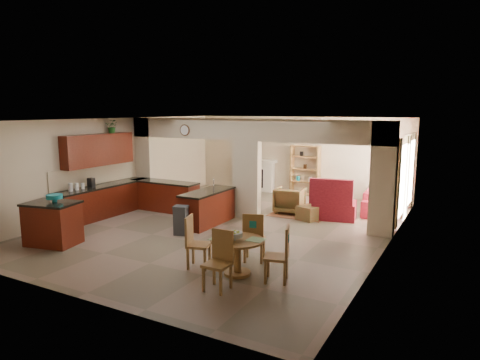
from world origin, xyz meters
The scene contains 39 objects.
floor centered at (0.00, 0.00, 0.00)m, with size 10.00×10.00×0.00m, color #786453.
ceiling centered at (0.00, 0.00, 2.80)m, with size 10.00×10.00×0.00m, color white.
wall_back centered at (0.00, 5.00, 1.40)m, with size 8.00×8.00×0.00m, color beige.
wall_front centered at (0.00, -5.00, 1.40)m, with size 8.00×8.00×0.00m, color beige.
wall_left centered at (-4.00, 0.00, 1.40)m, with size 10.00×10.00×0.00m, color beige.
wall_right centered at (4.00, 0.00, 1.40)m, with size 10.00×10.00×0.00m, color beige.
partition_left_pier centered at (-3.70, 1.00, 1.40)m, with size 0.60×0.25×2.80m, color beige.
partition_center_pier centered at (0.00, 1.00, 1.10)m, with size 0.80×0.25×2.20m, color beige.
partition_right_pier centered at (3.70, 1.00, 1.40)m, with size 0.60×0.25×2.80m, color beige.
partition_header centered at (0.00, 1.00, 2.50)m, with size 8.00×0.25×0.60m, color beige.
kitchen_counter centered at (-3.26, -0.25, 0.46)m, with size 2.52×3.29×1.48m.
upper_cabinets centered at (-3.82, -0.80, 1.92)m, with size 0.35×2.40×0.90m, color #420F07.
peninsula centered at (-0.60, -0.11, 0.46)m, with size 0.70×1.85×0.91m.
wall_clock centered at (-2.00, 0.85, 2.45)m, with size 0.34×0.34×0.03m, color #53341B.
rug centered at (1.20, 2.10, 0.01)m, with size 1.60×1.30×0.01m, color #985937.
fireplace centered at (-1.60, 4.83, 0.61)m, with size 1.60×0.35×1.20m.
shelving_unit centered at (0.35, 4.82, 0.90)m, with size 1.00×0.32×1.80m, color olive.
window_a centered at (3.97, 2.30, 1.20)m, with size 0.02×0.90×1.90m, color white.
window_b centered at (3.97, 4.00, 1.20)m, with size 0.02×0.90×1.90m, color white.
glazed_door centered at (3.97, 3.15, 1.05)m, with size 0.02×0.70×2.10m, color white.
drape_a_left centered at (3.93, 1.70, 1.20)m, with size 0.10×0.28×2.30m, color #391A17.
drape_a_right centered at (3.93, 2.90, 1.20)m, with size 0.10×0.28×2.30m, color #391A17.
drape_b_left centered at (3.93, 3.40, 1.20)m, with size 0.10×0.28×2.30m, color #391A17.
drape_b_right centered at (3.93, 4.60, 1.20)m, with size 0.10×0.28×2.30m, color #391A17.
ceiling_fan centered at (1.50, 3.00, 2.56)m, with size 1.00×1.00×0.10m, color white.
kitchen_island centered at (-2.74, -3.28, 0.50)m, with size 1.28×1.03×0.99m.
teal_bowl centered at (-2.71, -3.21, 1.07)m, with size 0.36×0.36×0.17m, color teal.
trash_can centered at (-0.63, -1.27, 0.33)m, with size 0.32×0.27×0.67m, color #2E2E31.
dining_table centered at (1.83, -2.85, 0.46)m, with size 1.00×1.00×0.68m.
fruit_bowl centered at (1.80, -2.93, 0.77)m, with size 0.32×0.32×0.17m, color #7FA824.
sofa centered at (3.30, 3.63, 0.36)m, with size 0.95×2.44×0.71m, color maroon.
chaise centered at (2.21, 2.16, 0.24)m, with size 1.18×0.96×0.47m, color maroon.
armchair centered at (0.85, 2.14, 0.38)m, with size 0.81×0.84×0.76m, color maroon.
ottoman centered at (1.65, 1.61, 0.20)m, with size 0.54×0.54×0.39m, color maroon.
plant centered at (-3.82, -0.24, 2.56)m, with size 0.35×0.30×0.39m, color #184913.
chair_north centered at (1.80, -2.13, 0.55)m, with size 0.53×0.53×1.02m.
chair_east centered at (2.68, -2.78, 0.55)m, with size 0.53×0.53×1.02m.
chair_south centered at (1.87, -3.55, 0.55)m, with size 0.42×0.43×1.02m.
chair_west centered at (0.91, -2.92, 0.55)m, with size 0.52×0.52×1.02m.
Camera 1 is at (5.52, -9.53, 3.06)m, focal length 32.00 mm.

